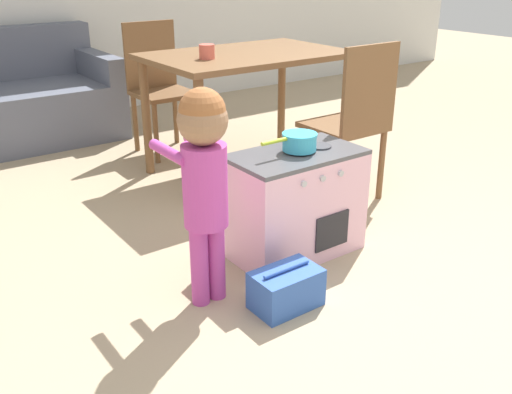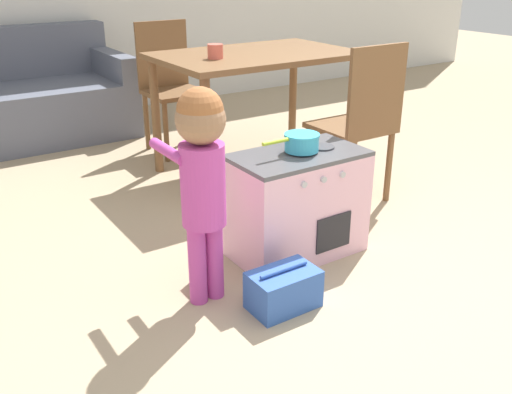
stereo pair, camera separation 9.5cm
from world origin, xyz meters
The scene contains 10 objects.
ground_plane centered at (0.00, 0.00, 0.00)m, with size 16.00×16.00×0.00m, color tan.
play_kitchen centered at (-0.09, 0.88, 0.25)m, with size 0.62×0.36×0.51m.
toy_pot centered at (-0.08, 0.88, 0.56)m, with size 0.29×0.16×0.08m.
child_figure centered at (-0.65, 0.76, 0.60)m, with size 0.20×0.36×0.90m.
toy_basket centered at (-0.42, 0.53, 0.08)m, with size 0.28×0.18×0.18m.
dining_table centered at (0.38, 1.95, 0.68)m, with size 1.22×0.80×0.78m.
dining_chair_near centered at (0.57, 1.19, 0.49)m, with size 0.39×0.39×0.91m.
dining_chair_far centered at (0.12, 2.67, 0.49)m, with size 0.39×0.39×0.91m.
couch centered at (-0.75, 3.57, 0.30)m, with size 1.61×0.91×0.82m.
cup_on_table centered at (0.06, 1.89, 0.82)m, with size 0.09×0.09×0.08m.
Camera 2 is at (-1.61, -1.06, 1.33)m, focal length 40.00 mm.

